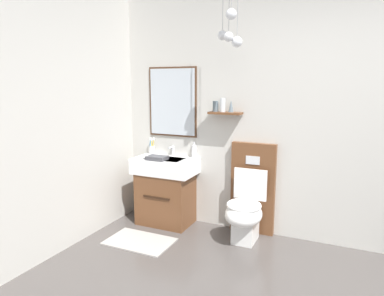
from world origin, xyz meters
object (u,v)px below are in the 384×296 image
at_px(toilet, 248,204).
at_px(toothbrush_cup, 152,149).
at_px(soap_dispenser, 194,151).
at_px(vanity_sink_left, 166,189).
at_px(folded_hand_towel, 157,158).

height_order(toilet, toothbrush_cup, toilet).
xyz_separation_m(toilet, soap_dispenser, (-0.70, 0.17, 0.48)).
relative_size(toilet, soap_dispenser, 5.53).
height_order(vanity_sink_left, toothbrush_cup, toothbrush_cup).
bearing_deg(soap_dispenser, toilet, -13.67).
height_order(soap_dispenser, folded_hand_towel, soap_dispenser).
relative_size(vanity_sink_left, toilet, 0.78).
bearing_deg(toilet, toothbrush_cup, 172.72).
bearing_deg(folded_hand_towel, toothbrush_cup, 129.92).
height_order(toothbrush_cup, soap_dispenser, toothbrush_cup).
distance_m(toothbrush_cup, soap_dispenser, 0.56).
bearing_deg(toothbrush_cup, soap_dispenser, 1.00).
height_order(toothbrush_cup, folded_hand_towel, toothbrush_cup).
distance_m(toilet, folded_hand_towel, 1.12).
bearing_deg(soap_dispenser, toothbrush_cup, -179.00).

